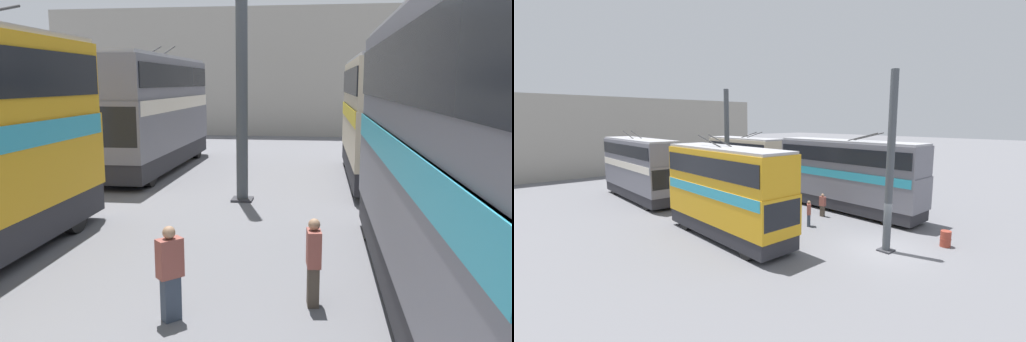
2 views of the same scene
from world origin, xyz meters
TOP-DOWN VIEW (x-y plane):
  - ground_plane at (0.00, 0.00)m, footprint 240.00×240.00m
  - depot_back_wall at (34.80, 0.00)m, footprint 0.50×36.00m
  - support_column_near at (-0.11, 0.00)m, footprint 0.70×0.70m
  - support_column_far at (13.97, 0.00)m, footprint 0.70×0.70m
  - bus_left_near at (5.99, -4.92)m, footprint 11.23×2.54m
  - bus_left_far at (18.19, -4.92)m, footprint 9.16×2.54m
  - bus_right_near at (6.85, 4.92)m, footprint 9.05×2.54m
  - bus_right_far at (19.56, 4.92)m, footprint 10.44×2.54m
  - person_aisle_midway at (5.29, -0.13)m, footprint 0.47×0.47m
  - person_by_left_row at (6.15, -2.49)m, footprint 0.44×0.28m
  - oil_drum at (-1.85, -2.90)m, footprint 0.56×0.56m

SIDE VIEW (x-z plane):
  - ground_plane at x=0.00m, z-range 0.00..0.00m
  - oil_drum at x=-1.85m, z-range 0.00..0.85m
  - person_by_left_row at x=6.15m, z-range 0.04..1.65m
  - person_aisle_midway at x=5.29m, z-range 0.04..1.68m
  - bus_left_far at x=18.19m, z-range 0.03..5.55m
  - bus_right_far at x=19.56m, z-range 0.05..5.76m
  - bus_right_near at x=6.85m, z-range 0.04..5.80m
  - bus_left_near at x=5.99m, z-range 0.04..5.83m
  - support_column_near at x=-0.11m, z-range -0.12..8.87m
  - support_column_far at x=13.97m, z-range -0.12..8.87m
  - depot_back_wall at x=34.80m, z-range 0.00..9.37m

